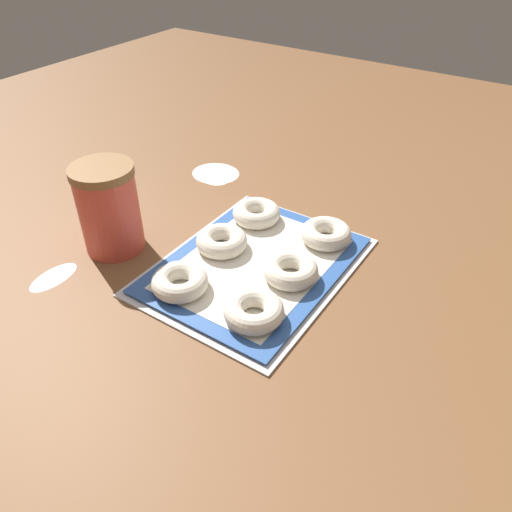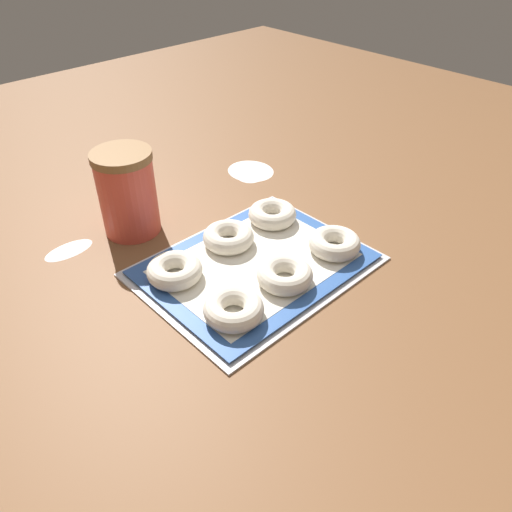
% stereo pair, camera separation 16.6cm
% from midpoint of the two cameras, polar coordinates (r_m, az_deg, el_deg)
% --- Properties ---
extents(ground_plane, '(2.80, 2.80, 0.00)m').
position_cam_midpoint_polar(ground_plane, '(0.93, -5.83, -2.25)').
color(ground_plane, brown).
extents(baking_tray, '(0.42, 0.32, 0.01)m').
position_cam_midpoint_polar(baking_tray, '(0.94, -5.05, -1.52)').
color(baking_tray, silver).
rests_on(baking_tray, ground_plane).
extents(baking_mat, '(0.39, 0.30, 0.00)m').
position_cam_midpoint_polar(baking_mat, '(0.93, -5.07, -1.26)').
color(baking_mat, '#2D569E').
rests_on(baking_mat, baking_tray).
extents(bagel_front_left, '(0.10, 0.10, 0.03)m').
position_cam_midpoint_polar(bagel_front_left, '(0.81, -6.13, -6.70)').
color(bagel_front_left, silver).
rests_on(bagel_front_left, baking_mat).
extents(bagel_front_center, '(0.10, 0.10, 0.03)m').
position_cam_midpoint_polar(bagel_front_center, '(0.89, -1.33, -2.01)').
color(bagel_front_center, silver).
rests_on(bagel_front_center, baking_mat).
extents(bagel_front_right, '(0.10, 0.10, 0.03)m').
position_cam_midpoint_polar(bagel_front_right, '(0.98, 3.26, 2.27)').
color(bagel_front_right, silver).
rests_on(bagel_front_right, baking_mat).
extents(bagel_back_left, '(0.10, 0.10, 0.03)m').
position_cam_midpoint_polar(bagel_back_left, '(0.89, -14.05, -3.25)').
color(bagel_back_left, silver).
rests_on(bagel_back_left, baking_mat).
extents(bagel_back_center, '(0.10, 0.10, 0.03)m').
position_cam_midpoint_polar(bagel_back_center, '(0.97, -8.85, 1.39)').
color(bagel_back_center, silver).
rests_on(bagel_back_center, baking_mat).
extents(bagel_back_right, '(0.10, 0.10, 0.03)m').
position_cam_midpoint_polar(bagel_back_right, '(1.05, -4.50, 4.64)').
color(bagel_back_right, silver).
rests_on(bagel_back_right, baking_mat).
extents(flour_canister, '(0.12, 0.12, 0.18)m').
position_cam_midpoint_polar(flour_canister, '(1.01, -21.10, 4.81)').
color(flour_canister, '#DB4C3D').
rests_on(flour_canister, ground_plane).
extents(flour_patch_near, '(0.06, 0.07, 0.00)m').
position_cam_midpoint_polar(flour_patch_near, '(1.24, -8.43, 8.49)').
color(flour_patch_near, white).
rests_on(flour_patch_near, ground_plane).
extents(flour_patch_far, '(0.11, 0.12, 0.00)m').
position_cam_midpoint_polar(flour_patch_far, '(1.27, -8.42, 9.19)').
color(flour_patch_far, white).
rests_on(flour_patch_far, ground_plane).
extents(flour_patch_side, '(0.10, 0.05, 0.00)m').
position_cam_midpoint_polar(flour_patch_side, '(1.02, -26.60, -2.47)').
color(flour_patch_side, white).
rests_on(flour_patch_side, ground_plane).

